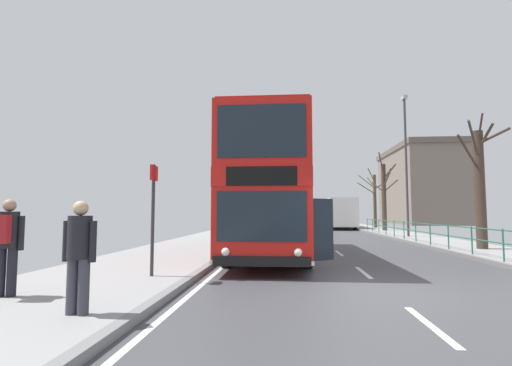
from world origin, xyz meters
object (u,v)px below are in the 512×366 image
bare_tree_far_02 (480,185)px  background_building_00 (421,185)px  pedestrian_companion (79,250)px  street_lamp_far_side (406,155)px  double_decker_bus_main (271,192)px  pedestrian_with_backpack (7,239)px  bus_stop_sign_near (153,207)px  background_bus_far_lane (338,212)px  bare_tree_far_01 (374,199)px  bare_tree_far_00 (384,194)px

bare_tree_far_02 → background_building_00: bearing=74.2°
pedestrian_companion → street_lamp_far_side: street_lamp_far_side is taller
double_decker_bus_main → pedestrian_with_backpack: size_ratio=6.28×
double_decker_bus_main → bare_tree_far_02: bare_tree_far_02 is taller
pedestrian_with_backpack → bus_stop_sign_near: 3.02m
double_decker_bus_main → street_lamp_far_side: bearing=50.3°
background_bus_far_lane → bare_tree_far_02: (2.89, -22.35, 1.11)m
pedestrian_with_backpack → background_building_00: 54.82m
bare_tree_far_01 → bare_tree_far_02: 21.68m
bus_stop_sign_near → street_lamp_far_side: bearing=55.5°
bus_stop_sign_near → bare_tree_far_01: (11.66, 29.17, 1.20)m
bare_tree_far_01 → background_building_00: bearing=59.1°
pedestrian_with_backpack → bare_tree_far_00: size_ratio=0.27×
double_decker_bus_main → background_bus_far_lane: bearing=76.9°
street_lamp_far_side → background_building_00: background_building_00 is taller
double_decker_bus_main → bare_tree_far_01: 25.20m
pedestrian_companion → street_lamp_far_side: bearing=60.8°
pedestrian_companion → pedestrian_with_backpack: bearing=152.8°
background_building_00 → pedestrian_companion: bearing=-113.8°
bus_stop_sign_near → bare_tree_far_02: (11.05, 7.50, 0.98)m
pedestrian_companion → background_building_00: bearing=66.2°
background_bus_far_lane → background_building_00: 22.30m
pedestrian_with_backpack → pedestrian_companion: pedestrian_with_backpack is taller
double_decker_bus_main → background_building_00: 45.62m
background_bus_far_lane → bare_tree_far_01: 3.81m
background_bus_far_lane → bare_tree_far_00: bearing=-64.3°
pedestrian_companion → bare_tree_far_00: size_ratio=0.26×
bare_tree_far_01 → background_building_00: size_ratio=0.34×
background_building_00 → bare_tree_far_02: bearing=-105.8°
pedestrian_companion → bare_tree_far_00: bare_tree_far_00 is taller
bus_stop_sign_near → background_building_00: bearing=64.6°
pedestrian_with_backpack → bare_tree_far_01: bearing=66.9°
background_bus_far_lane → bus_stop_sign_near: background_bus_far_lane is taller
bus_stop_sign_near → bare_tree_far_00: (11.21, 23.50, 1.42)m
pedestrian_companion → street_lamp_far_side: size_ratio=0.19×
bus_stop_sign_near → bare_tree_far_01: bearing=68.2°
street_lamp_far_side → background_building_00: size_ratio=0.52×
background_bus_far_lane → pedestrian_companion: background_bus_far_lane is taller
pedestrian_companion → bare_tree_far_00: (11.09, 26.84, 2.10)m
bare_tree_far_01 → bus_stop_sign_near: bearing=-111.8°
bus_stop_sign_near → background_bus_far_lane: bearing=74.7°
background_bus_far_lane → bare_tree_far_01: size_ratio=1.63×
bare_tree_far_01 → pedestrian_companion: bearing=-109.5°
street_lamp_far_side → background_bus_far_lane: bearing=99.5°
background_bus_far_lane → street_lamp_far_side: bearing=-80.5°
background_bus_far_lane → bare_tree_far_00: 7.21m
background_bus_far_lane → pedestrian_with_backpack: background_bus_far_lane is taller
bus_stop_sign_near → background_building_00: background_building_00 is taller
bus_stop_sign_near → bare_tree_far_00: bare_tree_far_00 is taller
double_decker_bus_main → bare_tree_far_01: bearing=68.7°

